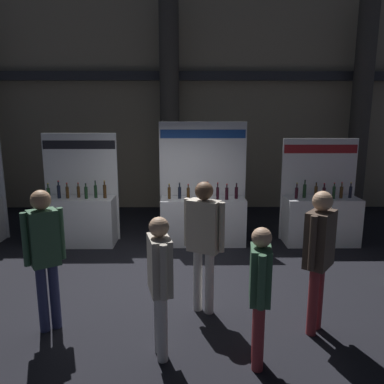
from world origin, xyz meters
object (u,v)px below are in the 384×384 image
at_px(visitor_1, 45,248).
at_px(visitor_6, 319,248).
at_px(exhibitor_booth_3, 321,216).
at_px(visitor_5, 260,288).
at_px(visitor_0, 160,276).
at_px(visitor_3, 204,235).
at_px(exhibitor_booth_2, 203,215).
at_px(exhibitor_booth_1, 79,216).

bearing_deg(visitor_1, visitor_6, -34.62).
height_order(exhibitor_booth_3, visitor_5, exhibitor_booth_3).
relative_size(visitor_0, visitor_3, 0.89).
relative_size(exhibitor_booth_2, visitor_1, 1.40).
xyz_separation_m(exhibitor_booth_1, visitor_3, (2.51, -2.84, 0.52)).
height_order(exhibitor_booth_1, exhibitor_booth_3, exhibitor_booth_1).
relative_size(exhibitor_booth_1, visitor_3, 1.26).
relative_size(exhibitor_booth_2, visitor_6, 1.40).
bearing_deg(exhibitor_booth_2, visitor_0, -99.09).
distance_m(exhibitor_booth_1, visitor_1, 3.35).
height_order(exhibitor_booth_2, exhibitor_booth_3, exhibitor_booth_2).
relative_size(exhibitor_booth_1, exhibitor_booth_2, 0.91).
bearing_deg(visitor_1, exhibitor_booth_1, 65.83).
distance_m(exhibitor_booth_1, visitor_5, 5.04).
bearing_deg(exhibitor_booth_1, visitor_0, -62.54).
relative_size(visitor_0, visitor_5, 1.04).
relative_size(visitor_5, visitor_6, 0.87).
relative_size(exhibitor_booth_1, visitor_5, 1.47).
xyz_separation_m(exhibitor_booth_2, visitor_1, (-2.08, -3.31, 0.48)).
distance_m(exhibitor_booth_3, visitor_1, 5.64).
xyz_separation_m(visitor_0, visitor_5, (1.07, -0.17, -0.06)).
xyz_separation_m(visitor_0, visitor_1, (-1.46, 0.56, 0.12)).
xyz_separation_m(exhibitor_booth_2, exhibitor_booth_3, (2.50, -0.05, -0.03)).
height_order(visitor_1, visitor_3, visitor_3).
relative_size(visitor_3, visitor_6, 1.01).
xyz_separation_m(exhibitor_booth_2, visitor_0, (-0.62, -3.87, 0.36)).
bearing_deg(visitor_5, visitor_1, -98.62).
bearing_deg(exhibitor_booth_2, visitor_3, -91.99).
xyz_separation_m(exhibitor_booth_1, visitor_1, (0.53, -3.27, 0.49)).
relative_size(visitor_0, visitor_6, 0.90).
relative_size(exhibitor_booth_3, visitor_0, 1.34).
relative_size(exhibitor_booth_3, visitor_5, 1.40).
distance_m(exhibitor_booth_2, visitor_1, 3.94).
height_order(exhibitor_booth_3, visitor_6, exhibitor_booth_3).
bearing_deg(visitor_3, exhibitor_booth_2, -63.66).
bearing_deg(visitor_5, visitor_6, 135.73).
bearing_deg(visitor_0, exhibitor_booth_1, 13.32).
xyz_separation_m(exhibitor_booth_2, visitor_5, (0.45, -4.04, 0.30)).
distance_m(exhibitor_booth_1, visitor_3, 3.82).
distance_m(exhibitor_booth_2, visitor_6, 3.65).
xyz_separation_m(exhibitor_booth_3, visitor_5, (-2.05, -4.00, 0.33)).
relative_size(exhibitor_booth_2, exhibitor_booth_3, 1.16).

